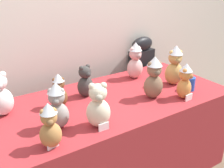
# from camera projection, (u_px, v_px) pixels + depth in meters

# --- Properties ---
(wall_back) EXTENTS (7.00, 0.08, 2.60)m
(wall_back) POSITION_uv_depth(u_px,v_px,m) (70.00, 11.00, 2.32)
(wall_back) COLOR silver
(wall_back) RESTS_ON ground_plane
(display_table) EXTENTS (1.85, 0.86, 0.72)m
(display_table) POSITION_uv_depth(u_px,v_px,m) (112.00, 138.00, 2.17)
(display_table) COLOR maroon
(display_table) RESTS_ON ground_plane
(instrument_case) EXTENTS (0.29, 0.16, 1.00)m
(instrument_case) POSITION_uv_depth(u_px,v_px,m) (141.00, 81.00, 2.92)
(instrument_case) COLOR black
(instrument_case) RESTS_ON ground_plane
(teddy_bear_mocha) EXTENTS (0.18, 0.16, 0.33)m
(teddy_bear_mocha) POSITION_uv_depth(u_px,v_px,m) (154.00, 78.00, 1.98)
(teddy_bear_mocha) COLOR #7F6047
(teddy_bear_mocha) RESTS_ON display_table
(teddy_bear_ginger) EXTENTS (0.16, 0.15, 0.28)m
(teddy_bear_ginger) POSITION_uv_depth(u_px,v_px,m) (185.00, 81.00, 1.99)
(teddy_bear_ginger) COLOR #D17F3D
(teddy_bear_ginger) RESTS_ON display_table
(teddy_bear_caramel) EXTENTS (0.14, 0.13, 0.27)m
(teddy_bear_caramel) POSITION_uv_depth(u_px,v_px,m) (50.00, 126.00, 1.42)
(teddy_bear_caramel) COLOR #B27A42
(teddy_bear_caramel) RESTS_ON display_table
(teddy_bear_snow) EXTENTS (0.17, 0.15, 0.31)m
(teddy_bear_snow) POSITION_uv_depth(u_px,v_px,m) (0.00, 96.00, 1.74)
(teddy_bear_snow) COLOR white
(teddy_bear_snow) RESTS_ON display_table
(teddy_bear_chestnut) EXTENTS (0.14, 0.12, 0.25)m
(teddy_bear_chestnut) POSITION_uv_depth(u_px,v_px,m) (59.00, 91.00, 1.86)
(teddy_bear_chestnut) COLOR brown
(teddy_bear_chestnut) RESTS_ON display_table
(teddy_bear_charcoal) EXTENTS (0.15, 0.13, 0.25)m
(teddy_bear_charcoal) POSITION_uv_depth(u_px,v_px,m) (85.00, 82.00, 2.02)
(teddy_bear_charcoal) COLOR #383533
(teddy_bear_charcoal) RESTS_ON display_table
(teddy_bear_honey) EXTENTS (0.19, 0.18, 0.34)m
(teddy_bear_honey) POSITION_uv_depth(u_px,v_px,m) (175.00, 66.00, 2.22)
(teddy_bear_honey) COLOR tan
(teddy_bear_honey) RESTS_ON display_table
(teddy_bear_blush) EXTENTS (0.15, 0.13, 0.33)m
(teddy_bear_blush) POSITION_uv_depth(u_px,v_px,m) (135.00, 61.00, 2.35)
(teddy_bear_blush) COLOR beige
(teddy_bear_blush) RESTS_ON display_table
(teddy_bear_ash) EXTENTS (0.17, 0.17, 0.30)m
(teddy_bear_ash) POSITION_uv_depth(u_px,v_px,m) (57.00, 106.00, 1.60)
(teddy_bear_ash) COLOR gray
(teddy_bear_ash) RESTS_ON display_table
(teddy_bear_cream) EXTENTS (0.19, 0.18, 0.29)m
(teddy_bear_cream) POSITION_uv_depth(u_px,v_px,m) (98.00, 107.00, 1.61)
(teddy_bear_cream) COLOR beige
(teddy_bear_cream) RESTS_ON display_table
(party_cup_blue) EXTENTS (0.08, 0.08, 0.11)m
(party_cup_blue) POSITION_uv_depth(u_px,v_px,m) (190.00, 84.00, 2.15)
(party_cup_blue) COLOR blue
(party_cup_blue) RESTS_ON display_table
(name_card_front_left) EXTENTS (0.07, 0.01, 0.05)m
(name_card_front_left) POSITION_uv_depth(u_px,v_px,m) (104.00, 127.00, 1.61)
(name_card_front_left) COLOR white
(name_card_front_left) RESTS_ON display_table
(name_card_front_middle) EXTENTS (0.07, 0.02, 0.05)m
(name_card_front_middle) POSITION_uv_depth(u_px,v_px,m) (53.00, 144.00, 1.45)
(name_card_front_middle) COLOR white
(name_card_front_middle) RESTS_ON display_table
(name_card_front_right) EXTENTS (0.07, 0.01, 0.05)m
(name_card_front_right) POSITION_uv_depth(u_px,v_px,m) (189.00, 97.00, 1.99)
(name_card_front_right) COLOR white
(name_card_front_right) RESTS_ON display_table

